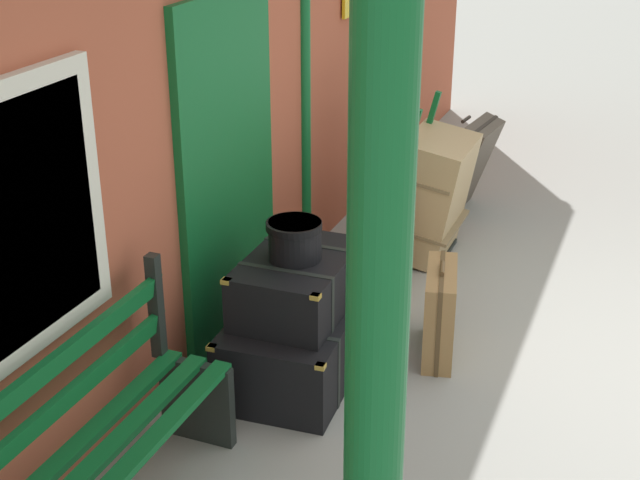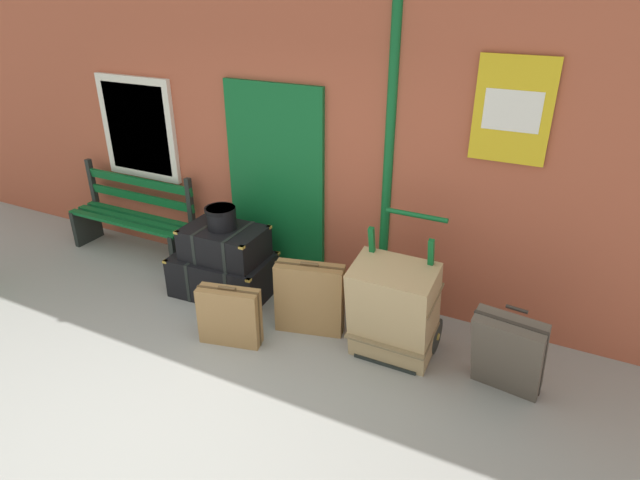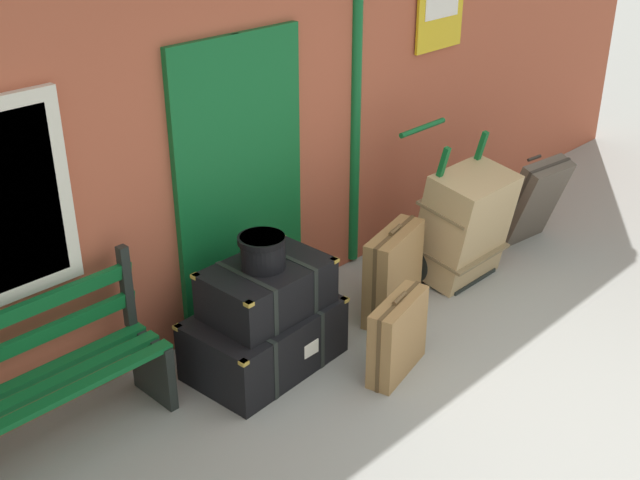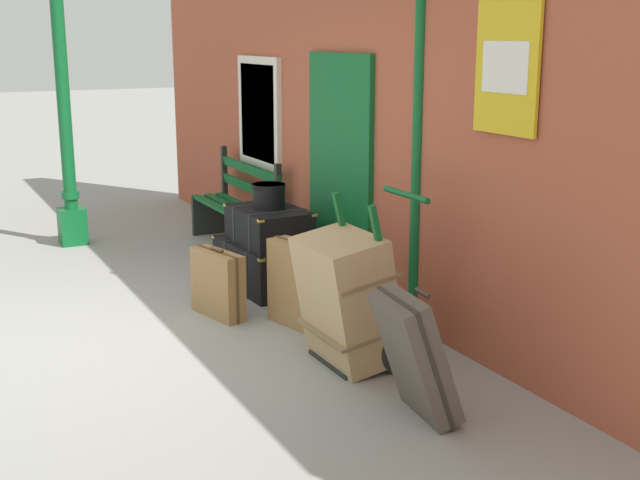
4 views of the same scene
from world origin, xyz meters
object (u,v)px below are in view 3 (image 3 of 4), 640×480
Objects in this scene: round_hatbox at (263,250)px; suitcase_umber at (393,273)px; platform_bench at (31,388)px; suitcase_cream at (398,336)px; steamer_trunk_middle at (267,288)px; porters_trolley at (444,241)px; steamer_trunk_base at (264,338)px; large_brown_trunk at (464,225)px; suitcase_tan at (533,201)px.

round_hatbox is 1.23m from suitcase_umber.
platform_bench reaches higher than suitcase_cream.
steamer_trunk_middle is 1.92m from porters_trolley.
steamer_trunk_middle is at bearing 169.74° from suitcase_umber.
suitcase_cream is at bearing -50.43° from steamer_trunk_base.
round_hatbox is 0.33× the size of large_brown_trunk.
large_brown_trunk reaches higher than suitcase_cream.
suitcase_tan reaches higher than suitcase_umber.
steamer_trunk_middle reaches higher than steamer_trunk_base.
porters_trolley reaches higher than large_brown_trunk.
suitcase_cream is (-1.37, -0.45, -0.20)m from large_brown_trunk.
steamer_trunk_middle is 0.29m from round_hatbox.
porters_trolley is 1.26× the size of large_brown_trunk.
suitcase_tan is 1.78m from suitcase_umber.
large_brown_trunk is at bearing -90.00° from porters_trolley.
porters_trolley reaches higher than suitcase_umber.
suitcase_tan is at bearing -5.82° from steamer_trunk_base.
suitcase_cream is (0.52, -0.69, -0.31)m from steamer_trunk_middle.
suitcase_umber is at bearing 41.96° from suitcase_cream.
suitcase_cream is at bearing -25.59° from platform_bench.
large_brown_trunk is (1.89, -0.24, -0.11)m from steamer_trunk_middle.
platform_bench is 2.74× the size of suitcase_cream.
steamer_trunk_middle is at bearing 6.21° from steamer_trunk_base.
porters_trolley reaches higher than steamer_trunk_base.
steamer_trunk_middle is (0.04, 0.00, 0.37)m from steamer_trunk_base.
steamer_trunk_middle is (1.53, -0.29, 0.14)m from platform_bench.
platform_bench is at bearing 169.33° from round_hatbox.
platform_bench reaches higher than large_brown_trunk.
platform_bench is 2.01× the size of suitcase_tan.
round_hatbox is 0.43× the size of suitcase_umber.
steamer_trunk_middle is 1.15× the size of suitcase_umber.
suitcase_cream is (0.56, -0.68, 0.06)m from steamer_trunk_base.
steamer_trunk_middle is 0.87× the size of large_brown_trunk.
porters_trolley is at bearing -5.94° from platform_bench.
porters_trolley is (1.91, -0.07, -0.59)m from round_hatbox.
suitcase_umber is at bearing -10.26° from steamer_trunk_middle.
suitcase_umber is 0.74m from suitcase_cream.
round_hatbox is at bearing 127.75° from suitcase_cream.
platform_bench is 5.18× the size of round_hatbox.
platform_bench is 2.28m from suitcase_cream.
steamer_trunk_middle is 2.87m from suitcase_tan.
steamer_trunk_middle is 1.03× the size of suitcase_tan.
suitcase_umber is at bearing -170.86° from porters_trolley.
platform_bench is 1.70× the size of large_brown_trunk.
porters_trolley is at bearing 9.14° from suitcase_umber.
porters_trolley reaches higher than steamer_trunk_middle.
suitcase_umber is (2.60, -0.49, -0.11)m from platform_bench.
suitcase_umber reaches higher than suitcase_cream.
large_brown_trunk is at bearing 18.15° from suitcase_cream.
suitcase_tan is (0.95, -0.24, 0.13)m from porters_trolley.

